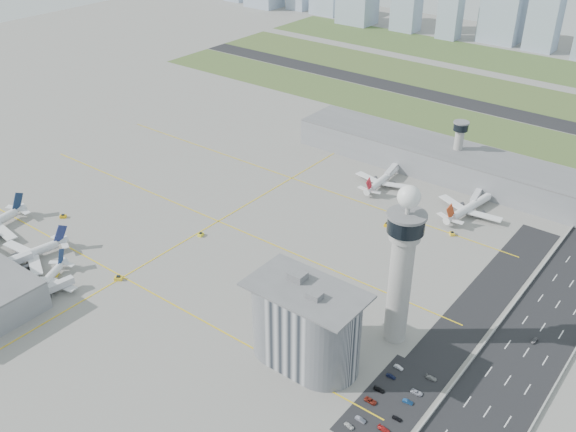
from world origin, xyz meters
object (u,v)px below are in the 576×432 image
Objects in this scene: control_tower at (402,260)px; car_lot_3 at (379,390)px; tug_1 at (56,274)px; airplane_near_b at (22,252)px; car_lot_11 at (431,378)px; tug_5 at (452,233)px; car_lot_4 at (391,376)px; jet_bridge_far_1 at (479,193)px; car_lot_8 at (397,418)px; car_lot_7 at (384,429)px; tug_3 at (201,234)px; car_lot_10 at (417,392)px; airplane_far_a at (383,175)px; jet_bridge_far_0 at (395,168)px; tug_0 at (63,216)px; airplane_far_b at (471,202)px; car_lot_0 at (349,426)px; secondary_tower at (458,144)px; jet_bridge_near_1 at (1,269)px; car_lot_9 at (408,402)px; car_lot_5 at (399,367)px; car_lot_2 at (371,401)px; tug_4 at (387,224)px; tug_2 at (118,278)px; car_hw_1 at (535,341)px; airplane_near_c at (42,279)px; jet_bridge_near_2 at (42,295)px; admin_building at (305,325)px.

car_lot_3 is (9.94, -27.72, -34.47)m from control_tower.
control_tower is at bearing -12.77° from tug_1.
airplane_near_b is 10.58× the size of car_lot_11.
car_lot_4 is at bearing -116.44° from tug_5.
airplane_near_b reaches higher than car_lot_4.
jet_bridge_far_1 is 164.41m from car_lot_8.
car_lot_7 is 6.63m from car_lot_8.
car_lot_10 is at bearing 154.58° from tug_3.
car_lot_10 is at bearing -148.84° from airplane_far_a.
jet_bridge_far_0 is 181.18m from tug_0.
airplane_far_b is 12.04× the size of car_lot_0.
car_lot_11 is (63.50, -153.71, -18.23)m from secondary_tower.
airplane_near_b is at bearing 102.63° from car_lot_4.
jet_bridge_near_1 is (-113.00, -211.00, -15.95)m from secondary_tower.
car_lot_8 is at bearing 175.66° from car_lot_9.
car_lot_5 is at bearing -19.13° from tug_1.
tug_5 is (55.38, -42.74, -1.98)m from jet_bridge_far_0.
tug_0 is 0.94× the size of car_lot_8.
car_lot_7 is at bearing -127.78° from car_lot_2.
car_lot_7 is at bearing 169.56° from car_lot_8.
tug_4 is at bearing 24.38° from car_lot_9.
car_lot_3 is (79.94, -151.72, -2.27)m from jet_bridge_far_0.
car_lot_0 is at bearing -177.18° from car_lot_5.
airplane_far_a reaches higher than tug_4.
tug_2 is at bearing -168.80° from tug_5.
car_lot_9 is at bearing 20.96° from jet_bridge_far_0.
control_tower is 88.77m from tug_4.
car_hw_1 is at bearing -9.50° from tug_1.
airplane_near_c is at bearing 49.52° from tug_4.
car_lot_8 is at bearing -3.47° from car_lot_7.
tug_2 is at bearing -110.99° from secondary_tower.
jet_bridge_far_0 is at bearing -5.91° from jet_bridge_near_2.
car_lot_11 is (146.50, 57.29, -2.27)m from jet_bridge_near_2.
secondary_tower is at bearing 106.48° from control_tower.
airplane_far_b reaches higher than jet_bridge_far_1.
car_lot_5 is (9.83, -14.10, -34.48)m from control_tower.
jet_bridge_near_1 is at bearing 102.25° from car_lot_11.
tug_3 reaches higher than car_hw_1.
admin_building reaches higher than jet_bridge_far_0.
car_lot_5 is at bearing -150.84° from airplane_far_a.
control_tower reaches higher than secondary_tower.
airplane_near_c is 10.20× the size of car_lot_5.
car_lot_10 is at bearing 112.49° from airplane_near_b.
jet_bridge_near_2 is at bearing 26.14° from airplane_near_c.
jet_bridge_near_1 is 51.73m from tug_2.
jet_bridge_near_2 is 153.44m from car_lot_10.
secondary_tower is 219.01m from tug_1.
tug_5 is (5.38, -42.74, -1.98)m from jet_bridge_far_1.
airplane_near_c reaches higher than car_lot_4.
secondary_tower is 0.76× the size of airplane_near_b.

